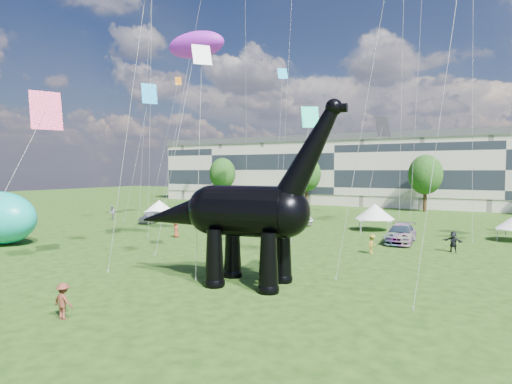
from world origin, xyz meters
The scene contains 14 objects.
ground centered at (0.00, 0.00, 0.00)m, with size 220.00×220.00×0.00m, color #16330C.
terrace_row centered at (-8.00, 62.00, 6.00)m, with size 78.00×11.00×12.00m, color beige.
tree_far_left centered at (-30.00, 53.00, 6.29)m, with size 5.20×5.20×9.44m.
tree_mid_left centered at (-12.00, 53.00, 6.29)m, with size 5.20×5.20×9.44m.
tree_mid_right centered at (8.00, 53.00, 6.29)m, with size 5.20×5.20×9.44m.
dinosaur_sculpture centered at (4.53, 2.57, 4.03)m, with size 13.12×4.00×10.68m.
car_silver centered at (-19.75, 21.46, 0.73)m, with size 1.72×4.28×1.46m, color silver.
car_grey centered at (-3.85, 23.90, 0.74)m, with size 1.56×4.48×1.48m, color slate.
car_white centered at (-3.65, 28.20, 0.79)m, with size 2.61×5.66×1.57m, color white.
car_dark centered at (10.11, 21.27, 0.82)m, with size 2.31×5.67×1.65m, color #595960.
gazebo_near centered at (6.13, 28.10, 2.04)m, with size 5.20×5.20×2.91m.
gazebo_left centered at (-21.50, 24.91, 1.79)m, with size 4.10×4.10×2.55m.
visitors centered at (-2.58, 15.36, 0.84)m, with size 42.60×38.91×1.88m.
kites centered at (-4.80, 16.81, 20.60)m, with size 57.19×47.43×28.06m.
Camera 1 is at (17.19, -18.39, 6.58)m, focal length 30.00 mm.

